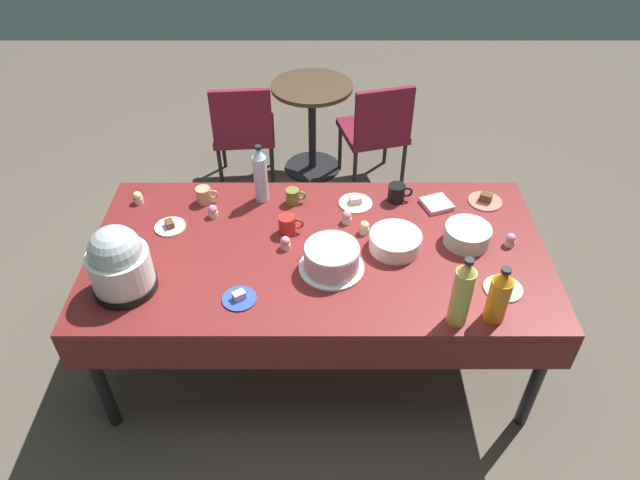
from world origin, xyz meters
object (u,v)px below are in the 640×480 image
(potluck_table, at_px, (320,257))
(cupcake_vanilla, at_px, (366,228))
(frosted_layer_cake, at_px, (334,259))
(coffee_mug_olive, at_px, (295,196))
(cupcake_rose, at_px, (215,211))
(coffee_mug_red, at_px, (290,224))
(soda_bottle_water, at_px, (263,175))
(maroon_chair_right, at_px, (379,128))
(dessert_plate_coral, at_px, (488,200))
(glass_salad_bowl, at_px, (469,235))
(maroon_chair_left, at_px, (246,128))
(soda_bottle_ginger_ale, at_px, (464,294))
(dessert_plate_cream, at_px, (358,202))
(coffee_mug_black, at_px, (399,193))
(ceramic_snack_bowl, at_px, (397,241))
(cupcake_cocoa, at_px, (140,197))
(cupcake_mint, at_px, (349,217))
(coffee_mug_tan, at_px, (207,195))
(dessert_plate_cobalt, at_px, (241,298))
(cupcake_lemon, at_px, (513,240))
(round_cafe_table, at_px, (315,112))
(soda_bottle_orange_juice, at_px, (501,296))
(dessert_plate_white, at_px, (172,225))
(slow_cooker, at_px, (121,262))
(cupcake_berry, at_px, (287,243))
(dessert_plate_sage, at_px, (505,288))

(potluck_table, bearing_deg, cupcake_vanilla, 27.01)
(frosted_layer_cake, xyz_separation_m, coffee_mug_olive, (-0.19, 0.51, -0.02))
(cupcake_rose, bearing_deg, coffee_mug_red, -18.31)
(cupcake_vanilla, distance_m, soda_bottle_water, 0.61)
(frosted_layer_cake, height_order, maroon_chair_right, frosted_layer_cake)
(frosted_layer_cake, xyz_separation_m, dessert_plate_coral, (0.82, 0.52, -0.05))
(coffee_mug_red, distance_m, maroon_chair_right, 1.62)
(glass_salad_bowl, distance_m, maroon_chair_left, 2.04)
(soda_bottle_ginger_ale, xyz_separation_m, coffee_mug_red, (-0.73, 0.58, -0.11))
(dessert_plate_cream, bearing_deg, coffee_mug_black, 8.35)
(potluck_table, height_order, soda_bottle_ginger_ale, soda_bottle_ginger_ale)
(ceramic_snack_bowl, height_order, maroon_chair_right, maroon_chair_right)
(cupcake_cocoa, distance_m, cupcake_rose, 0.43)
(cupcake_mint, height_order, coffee_mug_tan, coffee_mug_tan)
(dessert_plate_cobalt, relative_size, coffee_mug_black, 1.16)
(cupcake_rose, distance_m, coffee_mug_tan, 0.14)
(potluck_table, distance_m, cupcake_lemon, 0.93)
(cupcake_cocoa, bearing_deg, soda_bottle_water, 2.72)
(soda_bottle_water, bearing_deg, maroon_chair_right, 59.36)
(dessert_plate_cream, bearing_deg, cupcake_vanilla, -82.47)
(round_cafe_table, bearing_deg, soda_bottle_orange_juice, -70.77)
(dessert_plate_white, bearing_deg, coffee_mug_black, 11.20)
(cupcake_vanilla, height_order, maroon_chair_left, maroon_chair_left)
(frosted_layer_cake, bearing_deg, round_cafe_table, 93.27)
(cupcake_mint, distance_m, coffee_mug_olive, 0.32)
(slow_cooker, height_order, cupcake_lemon, slow_cooker)
(slow_cooker, relative_size, cupcake_rose, 4.96)
(dessert_plate_white, bearing_deg, cupcake_vanilla, -2.35)
(maroon_chair_left, bearing_deg, cupcake_lemon, -47.13)
(coffee_mug_olive, bearing_deg, ceramic_snack_bowl, -35.76)
(coffee_mug_tan, bearing_deg, cupcake_rose, -63.48)
(slow_cooker, height_order, coffee_mug_black, slow_cooker)
(potluck_table, xyz_separation_m, coffee_mug_olive, (-0.13, 0.37, 0.10))
(potluck_table, bearing_deg, soda_bottle_orange_juice, -30.88)
(slow_cooker, distance_m, ceramic_snack_bowl, 1.26)
(dessert_plate_cream, bearing_deg, cupcake_rose, -171.88)
(potluck_table, bearing_deg, coffee_mug_red, 141.18)
(potluck_table, relative_size, maroon_chair_left, 2.59)
(dessert_plate_white, distance_m, cupcake_rose, 0.23)
(dessert_plate_cobalt, xyz_separation_m, maroon_chair_left, (-0.20, 1.95, -0.27))
(dessert_plate_white, bearing_deg, slow_cooker, -104.50)
(soda_bottle_orange_juice, xyz_separation_m, coffee_mug_red, (-0.89, 0.57, -0.08))
(ceramic_snack_bowl, distance_m, cupcake_berry, 0.53)
(cupcake_vanilla, xyz_separation_m, maroon_chair_right, (0.19, 1.49, -0.29))
(coffee_mug_olive, bearing_deg, dessert_plate_white, -161.18)
(frosted_layer_cake, height_order, dessert_plate_cobalt, frosted_layer_cake)
(cupcake_vanilla, bearing_deg, cupcake_rose, 170.22)
(cupcake_vanilla, relative_size, soda_bottle_ginger_ale, 0.19)
(dessert_plate_cream, height_order, coffee_mug_black, coffee_mug_black)
(maroon_chair_right, bearing_deg, dessert_plate_sage, -77.85)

